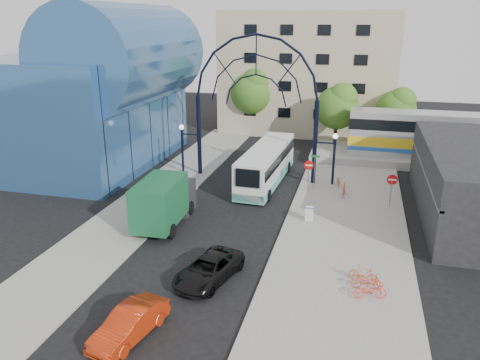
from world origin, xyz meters
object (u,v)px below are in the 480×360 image
(stop_sign, at_px, (309,168))
(sandwich_board, at_px, (309,213))
(bike_far_a, at_px, (370,291))
(bike_near_a, at_px, (339,181))
(bike_near_b, at_px, (344,190))
(street_name_sign, at_px, (315,164))
(gateway_arch, at_px, (256,79))
(do_not_enter_sign, at_px, (392,183))
(green_truck, at_px, (165,201))
(red_sedan, at_px, (130,324))
(black_suv, at_px, (209,269))
(tree_north_b, at_px, (253,90))
(bike_far_c, at_px, (367,282))
(tree_north_a, at_px, (338,106))
(city_bus, at_px, (266,164))
(bike_far_b, at_px, (364,274))
(tree_north_c, at_px, (397,108))

(stop_sign, bearing_deg, sandwich_board, -82.43)
(sandwich_board, relative_size, bike_far_a, 0.60)
(bike_near_a, xyz_separation_m, bike_near_b, (0.52, -2.27, 0.10))
(street_name_sign, relative_size, sandwich_board, 2.83)
(gateway_arch, bearing_deg, sandwich_board, -55.09)
(do_not_enter_sign, relative_size, bike_far_a, 1.50)
(do_not_enter_sign, height_order, bike_far_a, do_not_enter_sign)
(stop_sign, relative_size, bike_near_a, 1.58)
(gateway_arch, relative_size, green_truck, 2.03)
(street_name_sign, height_order, red_sedan, street_name_sign)
(black_suv, relative_size, bike_near_b, 2.73)
(tree_north_b, xyz_separation_m, bike_far_c, (13.31, -31.67, -4.72))
(tree_north_b, height_order, black_suv, tree_north_b)
(gateway_arch, relative_size, bike_near_b, 8.01)
(green_truck, bearing_deg, black_suv, -53.37)
(tree_north_a, relative_size, tree_north_b, 0.88)
(tree_north_b, distance_m, city_bus, 17.71)
(do_not_enter_sign, distance_m, bike_near_a, 5.58)
(bike_near_b, distance_m, bike_far_b, 12.71)
(bike_far_b, relative_size, bike_far_c, 0.99)
(bike_near_b, relative_size, bike_far_c, 1.06)
(stop_sign, height_order, sandwich_board, stop_sign)
(red_sedan, bearing_deg, bike_near_b, 79.92)
(stop_sign, distance_m, bike_near_b, 3.19)
(sandwich_board, bearing_deg, bike_far_c, -63.59)
(street_name_sign, bearing_deg, tree_north_c, 65.69)
(tree_north_b, height_order, bike_near_a, tree_north_b)
(do_not_enter_sign, height_order, bike_far_b, do_not_enter_sign)
(bike_far_b, bearing_deg, tree_north_c, 10.68)
(tree_north_b, xyz_separation_m, city_bus, (5.00, -16.59, -3.66))
(tree_north_a, relative_size, bike_far_a, 4.22)
(street_name_sign, distance_m, green_truck, 12.85)
(bike_near_b, bearing_deg, bike_far_a, -80.19)
(black_suv, distance_m, red_sedan, 5.65)
(tree_north_b, distance_m, tree_north_c, 16.15)
(do_not_enter_sign, xyz_separation_m, bike_far_b, (-1.76, -11.14, -1.38))
(street_name_sign, xyz_separation_m, tree_north_a, (0.92, 13.33, 2.48))
(tree_north_b, distance_m, bike_far_c, 34.67)
(do_not_enter_sign, distance_m, bike_near_b, 3.90)
(bike_far_b, height_order, bike_far_c, bike_far_b)
(bike_near_b, xyz_separation_m, bike_far_a, (1.93, -14.05, -0.08))
(street_name_sign, xyz_separation_m, bike_far_a, (4.37, -15.18, -1.57))
(stop_sign, xyz_separation_m, black_suv, (-3.49, -14.75, -1.35))
(do_not_enter_sign, height_order, tree_north_c, tree_north_c)
(sandwich_board, height_order, bike_far_b, sandwich_board)
(street_name_sign, bearing_deg, black_suv, -104.24)
(street_name_sign, xyz_separation_m, green_truck, (-8.98, -9.18, -0.47))
(stop_sign, bearing_deg, gateway_arch, 157.37)
(red_sedan, height_order, bike_far_c, red_sedan)
(bike_far_b, bearing_deg, bike_far_c, -145.84)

